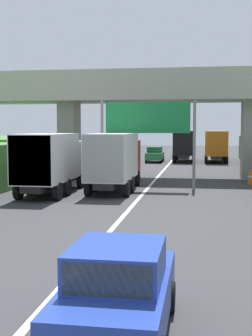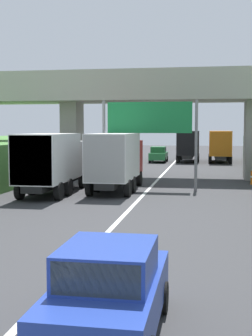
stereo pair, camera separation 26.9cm
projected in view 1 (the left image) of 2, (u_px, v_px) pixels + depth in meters
lane_centre_stripe at (147, 189)px, 28.89m from camera, size 0.20×93.83×0.01m
overpass_bridge at (158, 98)px, 35.01m from camera, size 40.00×4.80×7.94m
overhead_highway_sign at (148, 123)px, 28.56m from camera, size 5.88×0.18×5.44m
truck_orange at (216, 145)px, 51.45m from camera, size 2.44×7.30×3.44m
truck_black at (185, 144)px, 52.37m from camera, size 2.44×7.30×3.44m
truck_white at (51, 160)px, 26.40m from camera, size 2.44×7.30×3.44m
truck_red at (115, 159)px, 27.64m from camera, size 2.44×7.30×3.44m
car_green at (155, 154)px, 51.38m from camera, size 1.86×4.10×1.72m
car_blue at (118, 291)px, 8.26m from camera, size 1.86×4.10×1.72m
construction_barrel_5 at (252, 177)px, 31.19m from camera, size 0.57×0.57×0.90m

